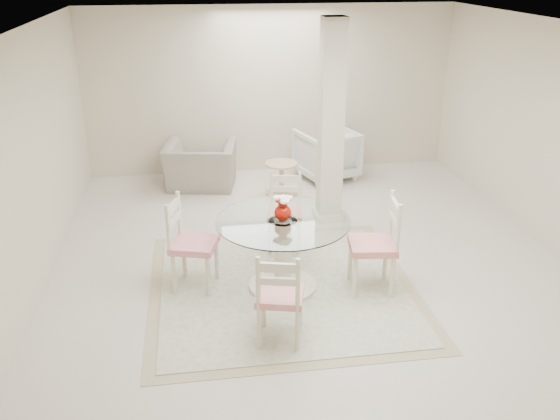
{
  "coord_description": "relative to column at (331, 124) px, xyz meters",
  "views": [
    {
      "loc": [
        -1.29,
        -6.09,
        3.35
      ],
      "look_at": [
        -0.42,
        -0.29,
        0.85
      ],
      "focal_mm": 38.0,
      "sensor_mm": 36.0,
      "label": 1
    }
  ],
  "objects": [
    {
      "name": "recliner_taupe",
      "position": [
        -1.71,
        1.52,
        -1.0
      ],
      "size": [
        1.22,
        1.11,
        0.7
      ],
      "primitive_type": "imported",
      "rotation": [
        0.0,
        0.0,
        2.97
      ],
      "color": "gray",
      "rests_on": "ground"
    },
    {
      "name": "red_vase",
      "position": [
        -0.92,
        -1.79,
        -0.4
      ],
      "size": [
        0.21,
        0.2,
        0.28
      ],
      "color": "#9E0F04",
      "rests_on": "dining_table"
    },
    {
      "name": "ground",
      "position": [
        -0.5,
        -1.3,
        -1.35
      ],
      "size": [
        7.0,
        7.0,
        0.0
      ],
      "primitive_type": "plane",
      "color": "beige",
      "rests_on": "ground"
    },
    {
      "name": "armchair_white",
      "position": [
        0.34,
        1.66,
        -0.95
      ],
      "size": [
        1.08,
        1.1,
        0.81
      ],
      "primitive_type": "imported",
      "rotation": [
        0.0,
        0.0,
        3.44
      ],
      "color": "silver",
      "rests_on": "ground"
    },
    {
      "name": "dining_table",
      "position": [
        -0.92,
        -1.79,
        -0.93
      ],
      "size": [
        1.42,
        1.42,
        0.82
      ],
      "rotation": [
        0.0,
        0.0,
        -0.18
      ],
      "color": "#F2E1C7",
      "rests_on": "ground"
    },
    {
      "name": "dining_chair_north",
      "position": [
        -0.73,
        -0.79,
        -0.79
      ],
      "size": [
        0.5,
        0.5,
        1.06
      ],
      "rotation": [
        0.0,
        0.0,
        -0.19
      ],
      "color": "beige",
      "rests_on": "ground"
    },
    {
      "name": "room_shell",
      "position": [
        -0.5,
        -1.3,
        0.51
      ],
      "size": [
        6.02,
        7.02,
        2.71
      ],
      "color": "beige",
      "rests_on": "ground"
    },
    {
      "name": "area_rug",
      "position": [
        -0.92,
        -1.79,
        -1.34
      ],
      "size": [
        2.89,
        2.89,
        0.02
      ],
      "color": "tan",
      "rests_on": "ground"
    },
    {
      "name": "column",
      "position": [
        0.0,
        0.0,
        0.0
      ],
      "size": [
        0.3,
        0.3,
        2.7
      ],
      "primitive_type": "cube",
      "color": "beige",
      "rests_on": "ground"
    },
    {
      "name": "dining_chair_east",
      "position": [
        0.09,
        -1.97,
        -0.72
      ],
      "size": [
        0.54,
        0.54,
        1.2
      ],
      "rotation": [
        0.0,
        0.0,
        -1.7
      ],
      "color": "#EEE4C4",
      "rests_on": "ground"
    },
    {
      "name": "dining_chair_west",
      "position": [
        -1.92,
        -1.6,
        -0.75
      ],
      "size": [
        0.57,
        0.57,
        1.15
      ],
      "rotation": [
        0.0,
        0.0,
        1.28
      ],
      "color": "beige",
      "rests_on": "ground"
    },
    {
      "name": "side_table",
      "position": [
        -0.51,
        0.98,
        -1.11
      ],
      "size": [
        0.49,
        0.49,
        0.51
      ],
      "color": "tan",
      "rests_on": "ground"
    },
    {
      "name": "dining_chair_south",
      "position": [
        -1.1,
        -2.79,
        -0.79
      ],
      "size": [
        0.52,
        0.52,
        1.07
      ],
      "rotation": [
        0.0,
        0.0,
        2.9
      ],
      "color": "beige",
      "rests_on": "ground"
    }
  ]
}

